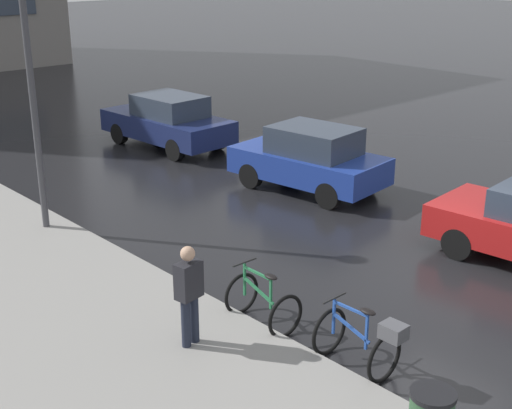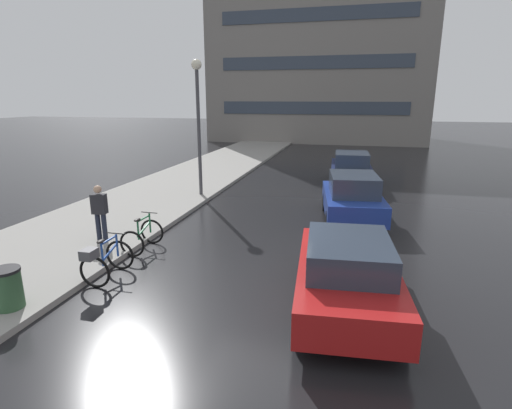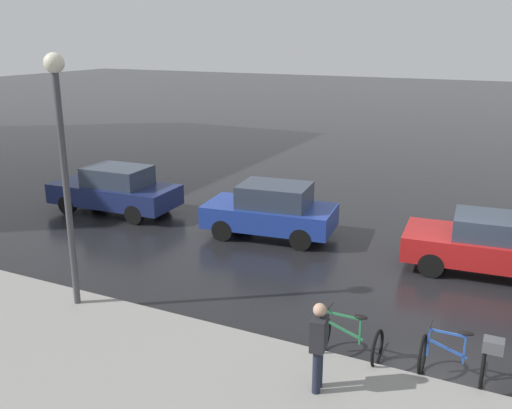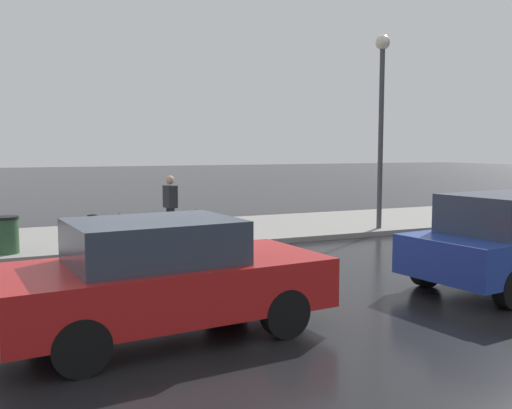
# 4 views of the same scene
# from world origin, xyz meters

# --- Properties ---
(ground_plane) EXTENTS (140.00, 140.00, 0.00)m
(ground_plane) POSITION_xyz_m (0.00, 0.00, 0.00)
(ground_plane) COLOR black
(bicycle_nearest) EXTENTS (0.77, 1.34, 1.01)m
(bicycle_nearest) POSITION_xyz_m (-3.31, -0.73, 0.51)
(bicycle_nearest) COLOR black
(bicycle_nearest) RESTS_ON ground
(bicycle_second) EXTENTS (0.74, 1.12, 0.97)m
(bicycle_second) POSITION_xyz_m (-3.45, 1.23, 0.40)
(bicycle_second) COLOR black
(bicycle_second) RESTS_ON ground
(car_red) EXTENTS (2.22, 4.27, 1.52)m
(car_red) POSITION_xyz_m (2.11, -0.70, 0.77)
(car_red) COLOR #AD1919
(car_red) RESTS_ON ground
(car_blue) EXTENTS (2.30, 4.06, 1.64)m
(car_blue) POSITION_xyz_m (2.12, 5.44, 0.82)
(car_blue) COLOR navy
(car_blue) RESTS_ON ground
(car_navy) EXTENTS (2.08, 4.48, 1.62)m
(car_navy) POSITION_xyz_m (1.97, 11.24, 0.80)
(car_navy) COLOR navy
(car_navy) RESTS_ON ground
(pedestrian) EXTENTS (0.43, 0.30, 1.73)m
(pedestrian) POSITION_xyz_m (-4.82, 1.37, 0.98)
(pedestrian) COLOR #1E2333
(pedestrian) RESTS_ON ground
(streetlamp) EXTENTS (0.41, 0.41, 5.56)m
(streetlamp) POSITION_xyz_m (-4.13, 7.31, 3.72)
(streetlamp) COLOR #424247
(streetlamp) RESTS_ON ground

